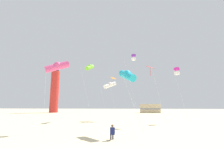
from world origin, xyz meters
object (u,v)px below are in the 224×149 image
at_px(kite_tube_white, 110,85).
at_px(kite_box_violet, 134,57).
at_px(kite_flyer_standing, 112,132).
at_px(lighthouse_distant, 55,89).
at_px(kite_tube_cyan, 127,75).
at_px(rv_van_tan, 150,108).
at_px(kite_tube_rainbow, 57,66).
at_px(kite_box_magenta, 177,71).
at_px(kite_diamond_scarlet, 151,69).
at_px(kite_diamond_orange, 113,80).
at_px(kite_tube_lime, 90,67).

relative_size(kite_tube_white, kite_box_violet, 0.57).
relative_size(kite_flyer_standing, lighthouse_distant, 0.07).
height_order(kite_tube_cyan, rv_van_tan, kite_tube_cyan).
xyz_separation_m(kite_tube_cyan, kite_tube_rainbow, (-7.21, 0.63, 1.14)).
xyz_separation_m(kite_tube_white, lighthouse_distant, (-21.17, 25.94, 1.72)).
distance_m(kite_box_magenta, kite_diamond_scarlet, 6.25).
distance_m(kite_box_violet, kite_diamond_orange, 6.50).
bearing_deg(kite_box_magenta, kite_tube_cyan, -126.54).
xyz_separation_m(kite_tube_rainbow, kite_diamond_orange, (5.03, 12.00, 0.29)).
height_order(kite_box_magenta, lighthouse_distant, lighthouse_distant).
bearing_deg(rv_van_tan, kite_box_magenta, -87.95).
bearing_deg(kite_tube_cyan, kite_diamond_scarlet, 63.64).
bearing_deg(kite_tube_rainbow, kite_tube_cyan, -4.96).
distance_m(kite_diamond_orange, rv_van_tan, 30.59).
distance_m(kite_tube_white, rv_van_tan, 29.31).
height_order(kite_box_violet, rv_van_tan, kite_box_violet).
relative_size(kite_tube_cyan, kite_tube_rainbow, 0.84).
bearing_deg(lighthouse_distant, kite_flyer_standing, -61.92).
distance_m(kite_box_magenta, kite_tube_cyan, 13.51).
bearing_deg(kite_diamond_scarlet, kite_tube_rainbow, -150.47).
bearing_deg(lighthouse_distant, rv_van_tan, 1.60).
relative_size(kite_flyer_standing, kite_diamond_orange, 0.16).
bearing_deg(kite_flyer_standing, kite_box_violet, -110.40).
bearing_deg(kite_tube_lime, kite_diamond_orange, 2.66).
relative_size(kite_tube_white, kite_tube_lime, 0.70).
distance_m(kite_box_violet, lighthouse_distant, 35.79).
xyz_separation_m(kite_diamond_orange, kite_tube_lime, (-4.12, -0.19, 2.21)).
bearing_deg(kite_diamond_orange, kite_tube_cyan, -80.17).
bearing_deg(kite_box_violet, kite_diamond_scarlet, -78.72).
relative_size(kite_flyer_standing, kite_tube_rainbow, 0.16).
height_order(kite_diamond_scarlet, rv_van_tan, kite_diamond_scarlet).
bearing_deg(lighthouse_distant, kite_diamond_scarlet, -50.83).
xyz_separation_m(kite_tube_cyan, kite_tube_lime, (-6.31, 12.43, 3.64)).
bearing_deg(kite_tube_white, kite_diamond_orange, -64.83).
height_order(kite_box_magenta, rv_van_tan, kite_box_magenta).
relative_size(kite_diamond_orange, rv_van_tan, 1.12).
distance_m(kite_diamond_scarlet, kite_diamond_orange, 8.16).
bearing_deg(kite_box_violet, kite_tube_rainbow, -120.64).
distance_m(kite_tube_lime, rv_van_tan, 32.80).
relative_size(kite_tube_white, rv_van_tan, 1.05).
bearing_deg(kite_diamond_scarlet, lighthouse_distant, 129.17).
relative_size(kite_flyer_standing, kite_diamond_scarlet, 0.15).
xyz_separation_m(kite_tube_rainbow, rv_van_tan, (15.10, 40.36, -5.16)).
relative_size(kite_box_violet, lighthouse_distant, 0.72).
height_order(kite_box_magenta, kite_tube_lime, kite_tube_lime).
height_order(kite_box_violet, kite_tube_cyan, kite_box_violet).
bearing_deg(kite_flyer_standing, lighthouse_distant, -73.69).
relative_size(kite_flyer_standing, kite_tube_white, 0.17).
distance_m(kite_tube_cyan, lighthouse_distant, 46.84).
height_order(kite_tube_lime, lighthouse_distant, lighthouse_distant).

